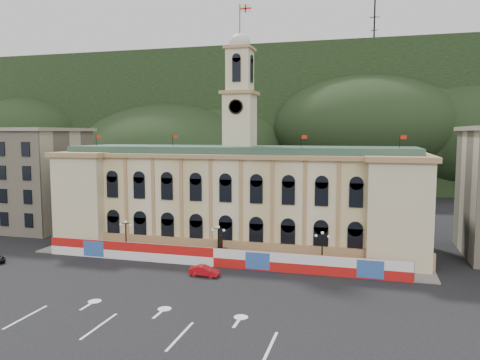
# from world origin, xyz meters

# --- Properties ---
(ground) EXTENTS (260.00, 260.00, 0.00)m
(ground) POSITION_xyz_m (0.00, 0.00, 0.00)
(ground) COLOR black
(ground) RESTS_ON ground
(lane_markings) EXTENTS (26.00, 10.00, 0.02)m
(lane_markings) POSITION_xyz_m (0.00, -5.00, 0.00)
(lane_markings) COLOR white
(lane_markings) RESTS_ON ground
(hill_ridge) EXTENTS (230.00, 80.00, 64.00)m
(hill_ridge) POSITION_xyz_m (0.03, 121.99, 19.48)
(hill_ridge) COLOR black
(hill_ridge) RESTS_ON ground
(city_hall) EXTENTS (56.20, 17.60, 37.10)m
(city_hall) POSITION_xyz_m (0.00, 27.63, 7.85)
(city_hall) COLOR beige
(city_hall) RESTS_ON ground
(side_building_left) EXTENTS (21.00, 17.00, 18.60)m
(side_building_left) POSITION_xyz_m (-43.00, 30.93, 9.33)
(side_building_left) COLOR #B7AA8D
(side_building_left) RESTS_ON ground
(hoarding_fence) EXTENTS (50.00, 0.44, 2.50)m
(hoarding_fence) POSITION_xyz_m (0.06, 15.07, 1.25)
(hoarding_fence) COLOR red
(hoarding_fence) RESTS_ON ground
(pavement) EXTENTS (56.00, 5.50, 0.16)m
(pavement) POSITION_xyz_m (0.00, 17.75, 0.08)
(pavement) COLOR slate
(pavement) RESTS_ON ground
(statue) EXTENTS (1.40, 1.40, 3.72)m
(statue) POSITION_xyz_m (0.00, 18.00, 1.19)
(statue) COLOR #595651
(statue) RESTS_ON ground
(lamp_left) EXTENTS (1.96, 0.44, 5.15)m
(lamp_left) POSITION_xyz_m (-14.00, 17.00, 3.07)
(lamp_left) COLOR black
(lamp_left) RESTS_ON ground
(lamp_center) EXTENTS (1.96, 0.44, 5.15)m
(lamp_center) POSITION_xyz_m (0.00, 17.00, 3.07)
(lamp_center) COLOR black
(lamp_center) RESTS_ON ground
(lamp_right) EXTENTS (1.96, 0.44, 5.15)m
(lamp_right) POSITION_xyz_m (14.00, 17.00, 3.07)
(lamp_right) COLOR black
(lamp_right) RESTS_ON ground
(red_sedan) EXTENTS (1.81, 4.02, 1.27)m
(red_sedan) POSITION_xyz_m (0.18, 10.84, 0.64)
(red_sedan) COLOR #AF0C13
(red_sedan) RESTS_ON ground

